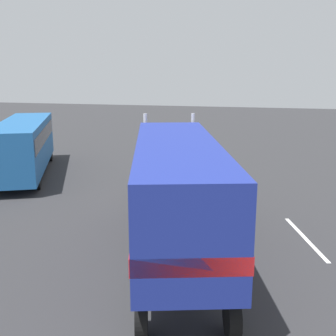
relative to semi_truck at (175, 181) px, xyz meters
name	(u,v)px	position (x,y,z in m)	size (l,w,h in m)	color
ground_plane	(163,200)	(5.49, 1.90, -2.52)	(120.00, 120.00, 0.00)	#2D2D30
lane_stripe_near	(235,197)	(6.89, -1.60, -2.52)	(4.40, 0.16, 0.01)	silver
lane_stripe_mid	(305,238)	(2.07, -4.77, -2.52)	(4.40, 0.16, 0.01)	silver
semi_truck	(175,181)	(0.00, 0.00, 0.00)	(14.27, 6.51, 4.50)	silver
person_bystander	(237,196)	(4.11, -1.91, -1.63)	(0.37, 0.47, 1.63)	#2D3347
parked_bus	(24,142)	(8.59, 11.74, -0.46)	(11.05, 6.97, 3.40)	#1E5999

